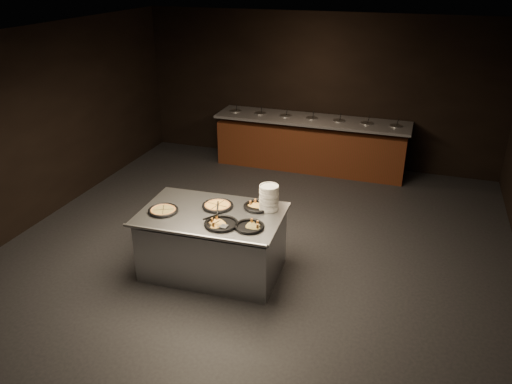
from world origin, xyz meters
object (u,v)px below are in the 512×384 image
pan_veggie_whole (163,210)px  pan_cheese_whole (218,205)px  plate_stack (269,198)px  serving_counter (213,243)px

pan_veggie_whole → pan_cheese_whole: bearing=30.1°
pan_cheese_whole → plate_stack: bearing=12.4°
serving_counter → plate_stack: (0.65, 0.32, 0.61)m
plate_stack → pan_cheese_whole: bearing=-167.6°
serving_counter → pan_veggie_whole: pan_veggie_whole is taller
plate_stack → pan_cheese_whole: 0.67m
serving_counter → pan_cheese_whole: pan_cheese_whole is taller
pan_veggie_whole → pan_cheese_whole: 0.69m
serving_counter → pan_veggie_whole: bearing=-166.7°
serving_counter → pan_cheese_whole: size_ratio=4.57×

